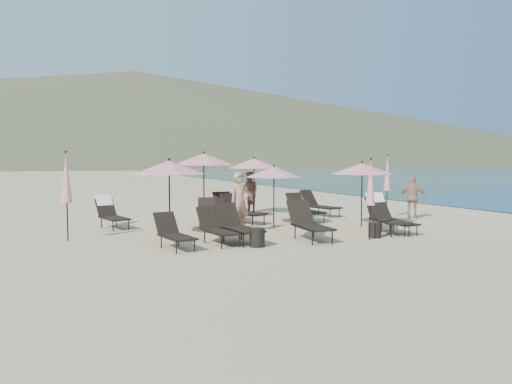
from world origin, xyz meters
name	(u,v)px	position (x,y,z in m)	size (l,w,h in m)	color
ground	(327,238)	(0.00, 0.00, 0.00)	(800.00, 800.00, 0.00)	#D6BA8C
volcanic_headland	(154,119)	(71.37, 302.62, 26.49)	(690.00, 690.00, 55.00)	brown
lounger_0	(174,232)	(-4.44, 0.24, 0.41)	(0.76, 1.57, 0.87)	black
lounger_1	(217,227)	(-3.19, 0.43, 0.44)	(0.75, 1.68, 0.94)	black
lounger_2	(237,225)	(-2.62, 0.43, 0.47)	(0.83, 1.81, 1.01)	black
lounger_3	(309,222)	(-0.68, -0.09, 0.49)	(0.90, 1.89, 1.05)	black
lounger_4	(385,214)	(2.16, 0.12, 0.56)	(1.06, 1.97, 1.16)	black
lounger_5	(393,219)	(2.26, -0.15, 0.42)	(0.67, 1.57, 0.89)	black
lounger_6	(110,213)	(-5.24, 4.73, 0.49)	(0.92, 1.74, 1.03)	black
lounger_7	(207,214)	(-2.30, 3.65, 0.43)	(1.07, 1.70, 0.92)	black
lounger_8	(242,210)	(-0.96, 3.86, 0.47)	(1.20, 1.87, 1.01)	black
lounger_9	(227,208)	(-1.22, 4.52, 0.48)	(0.82, 1.82, 1.02)	black
lounger_10	(304,208)	(1.31, 3.43, 0.46)	(0.78, 1.75, 0.98)	black
lounger_11	(319,204)	(2.63, 4.52, 0.46)	(1.06, 1.81, 0.98)	black
umbrella_open_0	(169,167)	(-4.07, 1.88, 2.00)	(2.11, 2.11, 2.27)	black
umbrella_open_1	(274,172)	(-0.38, 2.58, 1.81)	(1.90, 1.90, 2.04)	black
umbrella_open_2	(362,169)	(2.23, 1.34, 1.92)	(2.02, 2.02, 2.17)	black
umbrella_open_3	(204,159)	(-1.82, 5.32, 2.21)	(2.33, 2.33, 2.50)	black
umbrella_open_4	(254,163)	(0.53, 5.99, 2.05)	(2.15, 2.15, 2.31)	black
umbrella_closed_0	(371,183)	(0.79, -0.90, 1.59)	(0.27, 0.27, 2.28)	black
umbrella_closed_1	(387,174)	(4.65, 2.96, 1.67)	(0.28, 0.28, 2.41)	black
umbrella_closed_2	(66,178)	(-6.74, 2.60, 1.72)	(0.29, 0.29, 2.47)	black
side_table_0	(257,237)	(-2.45, -0.46, 0.24)	(0.40, 0.40, 0.48)	black
side_table_1	(375,230)	(1.20, -0.60, 0.21)	(0.36, 0.36, 0.42)	black
beachgoer_a	(240,203)	(-1.97, 1.72, 0.92)	(0.67, 0.44, 1.85)	#AB775C
beachgoer_b	(250,192)	(0.73, 6.84, 0.85)	(0.83, 0.64, 1.70)	#95604D
beachgoer_c	(413,197)	(5.32, 2.30, 0.80)	(0.94, 0.39, 1.60)	tan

